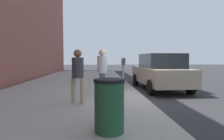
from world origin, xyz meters
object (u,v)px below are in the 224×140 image
pedestrian_at_meter (102,68)px  pedestrian_bystander (78,72)px  parking_meter (123,68)px  trash_bin (109,105)px  parked_sedan_near (160,72)px

pedestrian_at_meter → pedestrian_bystander: pedestrian_at_meter is taller
parking_meter → pedestrian_at_meter: pedestrian_at_meter is taller
pedestrian_bystander → trash_bin: size_ratio=1.66×
pedestrian_bystander → pedestrian_at_meter: bearing=4.3°
parked_sedan_near → trash_bin: bearing=153.7°
parking_meter → pedestrian_at_meter: bearing=86.1°
parking_meter → trash_bin: parking_meter is taller
parking_meter → trash_bin: bearing=168.8°
pedestrian_at_meter → trash_bin: pedestrian_at_meter is taller
parking_meter → trash_bin: (-3.82, 0.75, -0.51)m
pedestrian_at_meter → parked_sedan_near: pedestrian_at_meter is taller
pedestrian_bystander → trash_bin: (-2.46, -0.85, -0.46)m
parked_sedan_near → parking_meter: bearing=132.5°
parking_meter → parked_sedan_near: (1.90, -2.07, -0.27)m
pedestrian_bystander → trash_bin: pedestrian_bystander is taller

